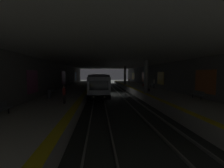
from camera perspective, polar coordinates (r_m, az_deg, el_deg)
The scene contains 22 objects.
ground_plane at distance 26.44m, azimuth -0.38°, elevation -4.15°, with size 120.00×120.00×0.00m, color #2D302D.
track_left at distance 26.71m, azimuth 4.34°, elevation -3.90°, with size 60.00×1.53×0.16m.
track_right at distance 26.34m, azimuth -5.16°, elevation -4.02°, with size 60.00×1.53×0.16m.
platform_left at distance 27.70m, azimuth 13.26°, elevation -2.78°, with size 60.00×5.30×1.06m.
platform_right at distance 26.63m, azimuth -14.58°, elevation -3.08°, with size 60.00×5.30×1.06m.
wall_left at distance 28.62m, azimuth 18.82°, elevation 1.90°, with size 60.00×0.56×5.60m.
wall_right at distance 27.11m, azimuth -20.72°, elevation 1.74°, with size 60.00×0.56×5.60m.
ceiling_slab at distance 26.24m, azimuth -0.38°, elevation 8.49°, with size 60.00×19.40×0.40m.
pillar_near at distance 20.73m, azimuth 13.24°, elevation 2.69°, with size 0.56×0.56×4.55m.
pillar_far at distance 36.50m, azimuth 5.13°, elevation 3.36°, with size 0.56×0.56×4.55m.
metro_train at distance 45.63m, azimuth -5.22°, elevation 1.88°, with size 57.38×2.83×3.49m.
bench_left_near at distance 18.40m, azimuth 30.63°, elevation -3.42°, with size 1.70×0.47×0.86m.
bench_left_mid at distance 30.38m, azimuth 15.50°, elevation -0.23°, with size 1.70×0.47×0.86m.
bench_right_near at distance 11.85m, azimuth -37.72°, elevation -7.62°, with size 1.70×0.47×0.86m.
bench_right_mid at distance 21.10m, azimuth -22.65°, elevation -2.27°, with size 1.70×0.47×0.86m.
bench_right_far at distance 39.74m, azimuth -14.38°, elevation 0.78°, with size 1.70×0.47×0.86m.
person_waiting_near at distance 13.99m, azimuth -18.31°, elevation -3.71°, with size 0.60×0.23×1.66m.
person_walking_mid at distance 28.67m, azimuth 16.23°, elevation 0.35°, with size 0.60×0.24×1.73m.
person_standing_far at distance 39.66m, azimuth 6.75°, elevation 1.38°, with size 0.60×0.22×1.61m.
suitcase_rolling at distance 32.32m, azimuth 12.24°, elevation -0.32°, with size 0.39×0.28×0.90m.
backpack_on_floor at distance 23.34m, azimuth 14.32°, elevation -2.29°, with size 0.30×0.20×0.40m.
trash_bin at distance 17.66m, azimuth -23.67°, elevation -3.81°, with size 0.44×0.44×0.85m.
Camera 1 is at (-26.07, 2.22, 3.81)m, focal length 23.19 mm.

